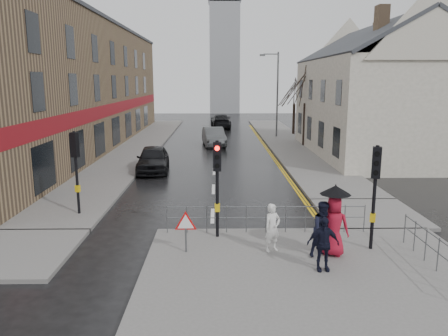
{
  "coord_description": "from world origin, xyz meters",
  "views": [
    {
      "loc": [
        0.2,
        -14.36,
        5.53
      ],
      "look_at": [
        0.48,
        3.42,
        1.94
      ],
      "focal_mm": 35.0,
      "sensor_mm": 36.0,
      "label": 1
    }
  ],
  "objects_px": {
    "pedestrian_b": "(324,229)",
    "pedestrian_d": "(323,244)",
    "pedestrian_a": "(272,228)",
    "car_mid": "(214,137)",
    "car_parked": "(153,159)",
    "pedestrian_with_umbrella": "(334,219)"
  },
  "relations": [
    {
      "from": "pedestrian_b",
      "to": "pedestrian_d",
      "type": "distance_m",
      "value": 1.05
    },
    {
      "from": "pedestrian_b",
      "to": "car_mid",
      "type": "relative_size",
      "value": 0.37
    },
    {
      "from": "pedestrian_with_umbrella",
      "to": "car_parked",
      "type": "relative_size",
      "value": 0.48
    },
    {
      "from": "pedestrian_d",
      "to": "car_mid",
      "type": "distance_m",
      "value": 25.54
    },
    {
      "from": "car_parked",
      "to": "pedestrian_with_umbrella",
      "type": "bearing_deg",
      "value": -65.03
    },
    {
      "from": "pedestrian_a",
      "to": "pedestrian_b",
      "type": "xyz_separation_m",
      "value": [
        1.53,
        -0.46,
        0.1
      ]
    },
    {
      "from": "pedestrian_b",
      "to": "pedestrian_with_umbrella",
      "type": "bearing_deg",
      "value": 0.88
    },
    {
      "from": "pedestrian_b",
      "to": "car_parked",
      "type": "height_order",
      "value": "pedestrian_b"
    },
    {
      "from": "pedestrian_with_umbrella",
      "to": "car_parked",
      "type": "height_order",
      "value": "pedestrian_with_umbrella"
    },
    {
      "from": "pedestrian_a",
      "to": "pedestrian_b",
      "type": "distance_m",
      "value": 1.6
    },
    {
      "from": "car_parked",
      "to": "pedestrian_b",
      "type": "bearing_deg",
      "value": -66.26
    },
    {
      "from": "car_mid",
      "to": "pedestrian_b",
      "type": "bearing_deg",
      "value": -89.0
    },
    {
      "from": "pedestrian_b",
      "to": "car_mid",
      "type": "bearing_deg",
      "value": 83.11
    },
    {
      "from": "car_mid",
      "to": "car_parked",
      "type": "bearing_deg",
      "value": -116.14
    },
    {
      "from": "pedestrian_d",
      "to": "car_parked",
      "type": "bearing_deg",
      "value": 113.15
    },
    {
      "from": "pedestrian_d",
      "to": "pedestrian_a",
      "type": "bearing_deg",
      "value": 128.41
    },
    {
      "from": "car_mid",
      "to": "pedestrian_with_umbrella",
      "type": "bearing_deg",
      "value": -88.21
    },
    {
      "from": "pedestrian_with_umbrella",
      "to": "pedestrian_d",
      "type": "xyz_separation_m",
      "value": [
        -0.59,
        -1.11,
        -0.38
      ]
    },
    {
      "from": "pedestrian_d",
      "to": "pedestrian_with_umbrella",
      "type": "bearing_deg",
      "value": 59.6
    },
    {
      "from": "car_parked",
      "to": "pedestrian_a",
      "type": "bearing_deg",
      "value": -70.82
    },
    {
      "from": "pedestrian_d",
      "to": "car_parked",
      "type": "distance_m",
      "value": 16.18
    },
    {
      "from": "pedestrian_d",
      "to": "car_mid",
      "type": "xyz_separation_m",
      "value": [
        -3.31,
        25.32,
        -0.16
      ]
    }
  ]
}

